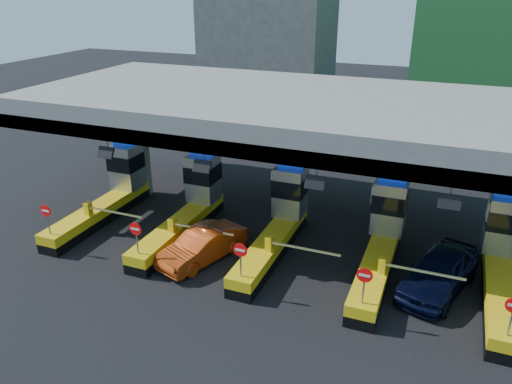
% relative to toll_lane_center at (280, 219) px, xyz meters
% --- Properties ---
extents(ground, '(120.00, 120.00, 0.00)m').
position_rel_toll_lane_center_xyz_m(ground, '(-0.00, -0.28, -1.40)').
color(ground, black).
rests_on(ground, ground).
extents(toll_canopy, '(28.00, 12.09, 7.00)m').
position_rel_toll_lane_center_xyz_m(toll_canopy, '(-0.00, 2.59, 4.74)').
color(toll_canopy, slate).
rests_on(toll_canopy, ground).
extents(toll_lane_far_left, '(4.43, 8.00, 4.16)m').
position_rel_toll_lane_center_xyz_m(toll_lane_far_left, '(-10.00, 0.00, 0.00)').
color(toll_lane_far_left, black).
rests_on(toll_lane_far_left, ground).
extents(toll_lane_left, '(4.43, 8.00, 4.16)m').
position_rel_toll_lane_center_xyz_m(toll_lane_left, '(-5.00, 0.00, 0.00)').
color(toll_lane_left, black).
rests_on(toll_lane_left, ground).
extents(toll_lane_center, '(4.43, 8.00, 4.16)m').
position_rel_toll_lane_center_xyz_m(toll_lane_center, '(0.00, 0.00, 0.00)').
color(toll_lane_center, black).
rests_on(toll_lane_center, ground).
extents(toll_lane_right, '(4.43, 8.00, 4.16)m').
position_rel_toll_lane_center_xyz_m(toll_lane_right, '(5.00, 0.00, 0.00)').
color(toll_lane_right, black).
rests_on(toll_lane_right, ground).
extents(toll_lane_far_right, '(4.43, 8.00, 4.16)m').
position_rel_toll_lane_center_xyz_m(toll_lane_far_right, '(10.00, 0.00, 0.00)').
color(toll_lane_far_right, black).
rests_on(toll_lane_far_right, ground).
extents(bg_building_concrete, '(14.00, 10.00, 18.00)m').
position_rel_toll_lane_center_xyz_m(bg_building_concrete, '(-14.00, 35.72, 7.60)').
color(bg_building_concrete, '#4C4C49').
rests_on(bg_building_concrete, ground).
extents(van, '(3.60, 5.67, 1.80)m').
position_rel_toll_lane_center_xyz_m(van, '(7.60, -1.32, -0.50)').
color(van, black).
rests_on(van, ground).
extents(red_car, '(3.04, 4.92, 1.53)m').
position_rel_toll_lane_center_xyz_m(red_car, '(-2.88, -2.82, -0.63)').
color(red_car, '#AD380D').
rests_on(red_car, ground).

